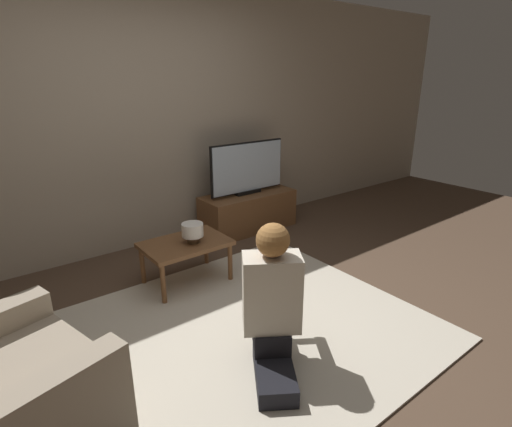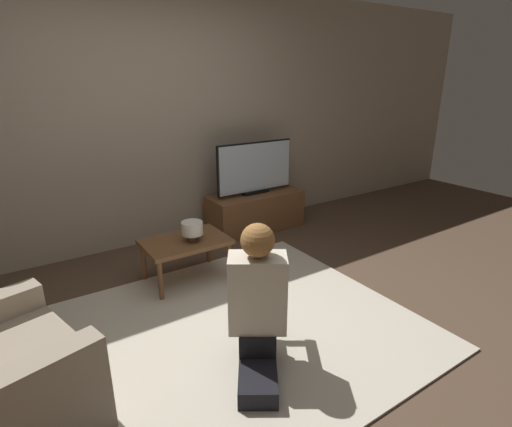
{
  "view_description": "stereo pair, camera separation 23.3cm",
  "coord_description": "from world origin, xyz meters",
  "px_view_note": "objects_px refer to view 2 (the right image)",
  "views": [
    {
      "loc": [
        -1.47,
        -1.94,
        1.71
      ],
      "look_at": [
        0.5,
        0.61,
        0.59
      ],
      "focal_mm": 28.0,
      "sensor_mm": 36.0,
      "label": 1
    },
    {
      "loc": [
        -1.28,
        -2.07,
        1.71
      ],
      "look_at": [
        0.5,
        0.61,
        0.59
      ],
      "focal_mm": 28.0,
      "sensor_mm": 36.0,
      "label": 2
    }
  ],
  "objects_px": {
    "person_kneeling": "(258,299)",
    "table_lamp": "(192,229)",
    "coffee_table": "(186,245)",
    "tv": "(255,168)"
  },
  "relations": [
    {
      "from": "tv",
      "to": "person_kneeling",
      "type": "bearing_deg",
      "value": -123.09
    },
    {
      "from": "table_lamp",
      "to": "coffee_table",
      "type": "bearing_deg",
      "value": 130.47
    },
    {
      "from": "person_kneeling",
      "to": "table_lamp",
      "type": "relative_size",
      "value": 5.15
    },
    {
      "from": "coffee_table",
      "to": "table_lamp",
      "type": "distance_m",
      "value": 0.16
    },
    {
      "from": "tv",
      "to": "person_kneeling",
      "type": "relative_size",
      "value": 1.03
    },
    {
      "from": "tv",
      "to": "coffee_table",
      "type": "bearing_deg",
      "value": -149.07
    },
    {
      "from": "person_kneeling",
      "to": "table_lamp",
      "type": "xyz_separation_m",
      "value": [
        0.14,
        1.2,
        0.02
      ]
    },
    {
      "from": "tv",
      "to": "person_kneeling",
      "type": "distance_m",
      "value": 2.35
    },
    {
      "from": "tv",
      "to": "table_lamp",
      "type": "xyz_separation_m",
      "value": [
        -1.14,
        -0.76,
        -0.25
      ]
    },
    {
      "from": "tv",
      "to": "table_lamp",
      "type": "relative_size",
      "value": 5.32
    }
  ]
}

